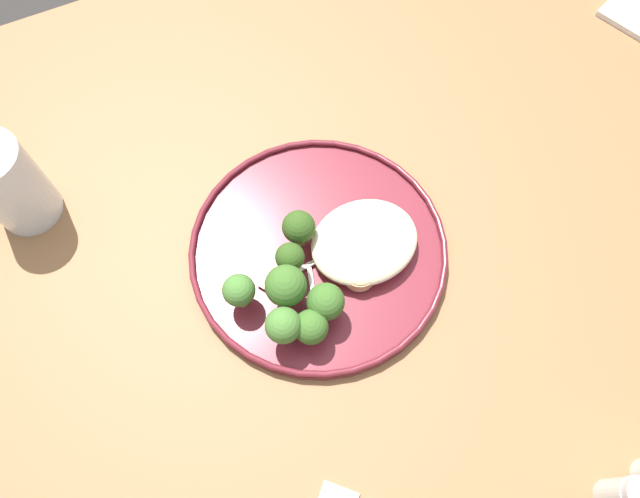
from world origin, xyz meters
TOP-DOWN VIEW (x-y plane):
  - ground at (0.00, 0.00)m, footprint 6.00×6.00m
  - wooden_dining_table at (0.00, 0.00)m, footprint 1.40×1.00m
  - dinner_plate at (-0.06, -0.00)m, footprint 0.29×0.29m
  - noodle_bed at (-0.01, -0.02)m, footprint 0.12×0.10m
  - seared_scallop_half_hidden at (-0.03, -0.05)m, footprint 0.04×0.04m
  - seared_scallop_left_edge at (-0.01, -0.02)m, footprint 0.04×0.04m
  - seared_scallop_large_seared at (-0.03, 0.01)m, footprint 0.02×0.02m
  - seared_scallop_tilted_round at (0.01, -0.04)m, footprint 0.02×0.02m
  - seared_scallop_right_edge at (0.03, -0.01)m, footprint 0.03×0.03m
  - broccoli_floret_rear_charred at (-0.11, -0.09)m, footprint 0.04×0.04m
  - broccoli_floret_center_pile at (-0.07, 0.02)m, footprint 0.04×0.04m
  - broccoli_floret_beside_noodles at (-0.11, -0.04)m, footprint 0.04×0.04m
  - broccoli_floret_near_rim at (-0.10, -0.01)m, footprint 0.03×0.03m
  - broccoli_floret_split_head at (-0.08, -0.07)m, footprint 0.04×0.04m
  - broccoli_floret_tall_stalk at (-0.16, -0.02)m, footprint 0.03×0.03m
  - broccoli_floret_right_tilted at (-0.13, -0.08)m, footprint 0.04×0.04m
  - onion_sliver_short_strip at (-0.12, -0.03)m, footprint 0.03×0.04m
  - onion_sliver_curled_piece at (-0.08, -0.01)m, footprint 0.04×0.01m
  - onion_sliver_pale_crescent at (-0.09, -0.04)m, footprint 0.02×0.05m
  - water_glass at (-0.34, 0.20)m, footprint 0.07×0.07m
  - salt_shaker at (0.08, -0.35)m, footprint 0.03×0.03m

SIDE VIEW (x-z plane):
  - ground at x=0.00m, z-range 0.00..0.00m
  - wooden_dining_table at x=0.00m, z-range 0.29..1.03m
  - dinner_plate at x=-0.06m, z-range 0.74..0.76m
  - onion_sliver_short_strip at x=-0.12m, z-range 0.75..0.76m
  - onion_sliver_curled_piece at x=-0.08m, z-range 0.75..0.76m
  - onion_sliver_pale_crescent at x=-0.09m, z-range 0.75..0.76m
  - seared_scallop_tilted_round at x=0.01m, z-range 0.75..0.77m
  - seared_scallop_left_edge at x=-0.01m, z-range 0.75..0.77m
  - seared_scallop_right_edge at x=0.03m, z-range 0.75..0.77m
  - seared_scallop_large_seared at x=-0.03m, z-range 0.75..0.77m
  - seared_scallop_half_hidden at x=-0.03m, z-range 0.75..0.77m
  - noodle_bed at x=-0.01m, z-range 0.75..0.78m
  - salt_shaker at x=0.08m, z-range 0.74..0.81m
  - broccoli_floret_rear_charred at x=-0.11m, z-range 0.76..0.80m
  - broccoli_floret_center_pile at x=-0.07m, z-range 0.76..0.81m
  - broccoli_floret_tall_stalk at x=-0.16m, z-range 0.76..0.81m
  - broccoli_floret_split_head at x=-0.08m, z-range 0.76..0.81m
  - broccoli_floret_near_rim at x=-0.10m, z-range 0.76..0.81m
  - broccoli_floret_right_tilted at x=-0.13m, z-range 0.76..0.82m
  - water_glass at x=-0.34m, z-range 0.73..0.85m
  - broccoli_floret_beside_noodles at x=-0.11m, z-range 0.76..0.82m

